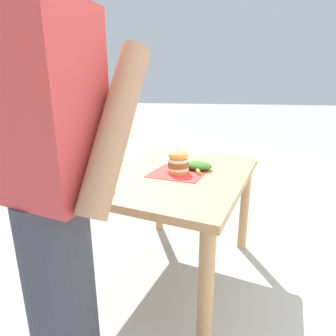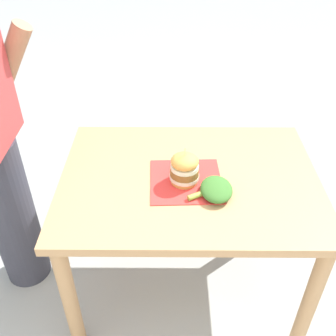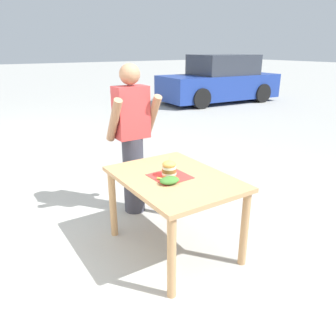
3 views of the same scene
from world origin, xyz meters
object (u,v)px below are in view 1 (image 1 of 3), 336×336
patio_table (174,188)px  side_salad (198,166)px  sandwich (178,162)px  pickle_spear (198,171)px  diner_across_table (51,201)px

patio_table → side_salad: size_ratio=6.64×
sandwich → pickle_spear: (-0.11, -0.05, -0.06)m
side_salad → sandwich: bearing=57.9°
pickle_spear → patio_table: bearing=10.7°
sandwich → diner_across_table: diner_across_table is taller
pickle_spear → side_salad: bearing=-72.8°
patio_table → pickle_spear: size_ratio=13.19×
sandwich → pickle_spear: bearing=-154.2°
pickle_spear → diner_across_table: diner_across_table is taller
sandwich → pickle_spear: 0.14m
patio_table → pickle_spear: bearing=-169.3°
patio_table → sandwich: size_ratio=6.61×
pickle_spear → side_salad: 0.09m
patio_table → sandwich: bearing=143.8°
patio_table → pickle_spear: 0.20m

